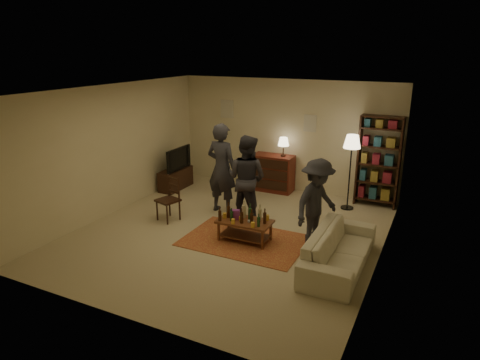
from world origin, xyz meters
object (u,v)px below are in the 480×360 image
Objects in this scene: coffee_table at (244,222)px; person_left at (222,168)px; person_by_sofa at (317,203)px; dining_chair at (170,197)px; tv_stand at (176,174)px; person_right at (247,178)px; floor_lamp at (352,147)px; dresser at (273,172)px; sofa at (339,250)px; bookshelf at (378,161)px.

coffee_table is 0.51× the size of person_left.
dining_chair is at bearing 114.06° from person_by_sofa.
person_left reaches higher than coffee_table.
tv_stand reaches higher than dining_chair.
coffee_table is 1.15m from person_right.
person_right reaches higher than coffee_table.
tv_stand is at bearing -173.36° from floor_lamp.
tv_stand is 2.43m from dresser.
sofa is (3.60, -0.47, -0.18)m from dining_chair.
person_right reaches higher than dresser.
floor_lamp is 0.93× the size of person_right.
coffee_table is at bearing 139.88° from person_left.
dresser is 0.70× the size of person_left.
bookshelf is (4.69, 0.98, 0.65)m from tv_stand.
dining_chair is 0.52× the size of person_right.
tv_stand is (-2.86, 1.99, 0.01)m from coffee_table.
person_right is (-1.74, -1.53, -0.51)m from floor_lamp.
person_left is at bearing -25.88° from tv_stand.
dresser reaches higher than sofa.
person_right is at bearing 113.24° from coffee_table.
floor_lamp is (4.19, 0.49, 1.01)m from tv_stand.
tv_stand is at bearing -157.93° from dresser.
floor_lamp is 0.85× the size of person_left.
tv_stand reaches higher than coffee_table.
sofa is at bearing -117.68° from person_by_sofa.
coffee_table is at bearing 131.08° from person_by_sofa.
sofa is 1.31× the size of person_by_sofa.
floor_lamp reaches higher than dining_chair.
person_right reaches higher than dining_chair.
tv_stand is at bearing -19.45° from person_left.
person_right is at bearing 171.34° from person_left.
person_by_sofa is (4.05, -1.54, 0.41)m from tv_stand.
dresser is at bearing 81.69° from dining_chair.
person_by_sofa is (-0.64, -2.52, -0.24)m from bookshelf.
dining_chair is 1.61m from person_right.
dresser reaches higher than tv_stand.
person_left is at bearing 64.99° from sofa.
person_left reaches higher than person_right.
coffee_table is 1.35m from person_by_sofa.
floor_lamp is at bearing 61.75° from coffee_table.
person_by_sofa is at bearing 169.88° from person_left.
dresser reaches higher than dining_chair.
person_by_sofa reaches higher than sofa.
tv_stand is at bearing 89.60° from person_by_sofa.
coffee_table is 0.73× the size of dresser.
floor_lamp is at bearing -144.06° from person_left.
person_right reaches higher than floor_lamp.
person_left is 0.69m from person_right.
person_right is at bearing 42.26° from dining_chair.
coffee_table is 2.97m from dresser.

